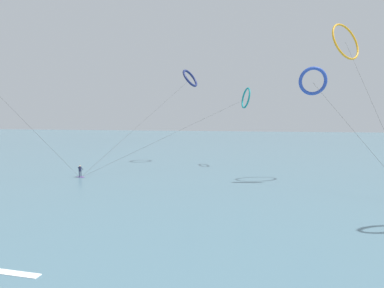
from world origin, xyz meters
The scene contains 6 objects.
sea_water centered at (0.00, 105.68, 0.04)m, with size 400.00×200.00×0.08m, color slate.
surfer_violet centered at (-19.02, 32.81, 0.82)m, with size 1.40×0.66×1.70m.
kite_amber centered at (16.08, 38.44, 18.14)m, with size 6.82×13.89×20.62m.
kite_cobalt centered at (11.88, 35.49, 12.92)m, with size 10.34×9.21×14.70m.
kite_navy centered at (-7.72, 51.91, 15.88)m, with size 13.03×21.35×17.66m.
kite_teal centered at (2.84, 48.78, 11.82)m, with size 23.06×17.91×13.69m.
Camera 1 is at (6.28, -6.09, 8.24)m, focal length 29.37 mm.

